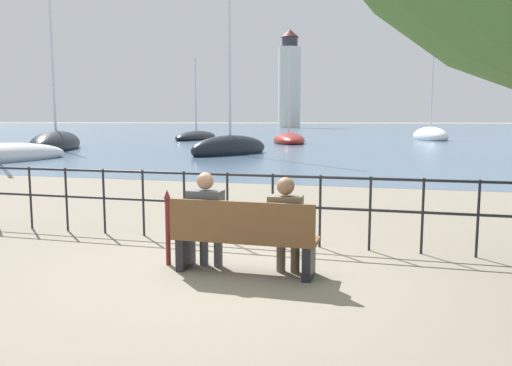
% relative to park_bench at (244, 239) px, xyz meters
% --- Properties ---
extents(ground_plane, '(1000.00, 1000.00, 0.00)m').
position_rel_park_bench_xyz_m(ground_plane, '(0.00, 0.06, -0.43)').
color(ground_plane, gray).
extents(harbor_water, '(600.00, 300.00, 0.01)m').
position_rel_park_bench_xyz_m(harbor_water, '(0.00, 158.31, -0.43)').
color(harbor_water, '#47607A').
rests_on(harbor_water, ground_plane).
extents(park_bench, '(1.74, 0.45, 0.90)m').
position_rel_park_bench_xyz_m(park_bench, '(0.00, 0.00, 0.00)').
color(park_bench, brown).
rests_on(park_bench, ground_plane).
extents(seated_person_left, '(0.42, 0.35, 1.20)m').
position_rel_park_bench_xyz_m(seated_person_left, '(-0.49, 0.08, 0.23)').
color(seated_person_left, '#4C4C51').
rests_on(seated_person_left, ground_plane).
extents(seated_person_right, '(0.39, 0.35, 1.18)m').
position_rel_park_bench_xyz_m(seated_person_right, '(0.49, 0.08, 0.22)').
color(seated_person_right, brown).
rests_on(seated_person_right, ground_plane).
extents(promenade_railing, '(12.65, 0.04, 1.05)m').
position_rel_park_bench_xyz_m(promenade_railing, '(0.00, 1.50, 0.26)').
color(promenade_railing, black).
rests_on(promenade_railing, ground_plane).
extents(closed_umbrella, '(0.09, 0.09, 0.97)m').
position_rel_park_bench_xyz_m(closed_umbrella, '(-1.03, 0.12, 0.11)').
color(closed_umbrella, maroon).
rests_on(closed_umbrella, ground_plane).
extents(sailboat_0, '(2.55, 8.07, 8.01)m').
position_rel_park_bench_xyz_m(sailboat_0, '(-16.27, 39.10, -0.16)').
color(sailboat_0, black).
rests_on(sailboat_0, ground_plane).
extents(sailboat_1, '(4.39, 7.58, 7.89)m').
position_rel_park_bench_xyz_m(sailboat_1, '(-6.34, 34.43, -0.17)').
color(sailboat_1, maroon).
rests_on(sailboat_1, ground_plane).
extents(sailboat_2, '(5.56, 8.52, 10.32)m').
position_rel_park_bench_xyz_m(sailboat_2, '(-18.85, 21.79, -0.07)').
color(sailboat_2, black).
rests_on(sailboat_2, ground_plane).
extents(sailboat_3, '(3.75, 5.96, 12.19)m').
position_rel_park_bench_xyz_m(sailboat_3, '(-6.69, 20.09, -0.04)').
color(sailboat_3, black).
rests_on(sailboat_3, ground_plane).
extents(sailboat_4, '(4.08, 7.01, 10.76)m').
position_rel_park_bench_xyz_m(sailboat_4, '(5.26, 44.28, -0.04)').
color(sailboat_4, white).
rests_on(sailboat_4, ground_plane).
extents(harbor_lighthouse, '(5.55, 5.55, 24.16)m').
position_rel_park_bench_xyz_m(harbor_lighthouse, '(-23.12, 118.72, 10.81)').
color(harbor_lighthouse, silver).
rests_on(harbor_lighthouse, ground_plane).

